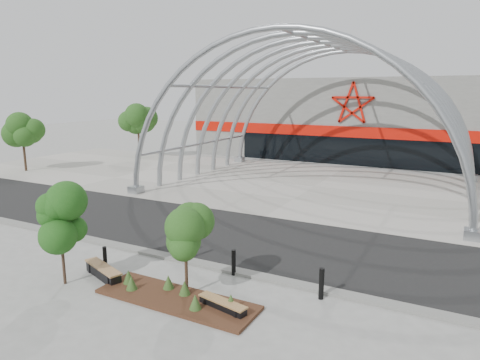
{
  "coord_description": "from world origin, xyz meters",
  "views": [
    {
      "loc": [
        9.2,
        -13.52,
        6.67
      ],
      "look_at": [
        0.0,
        4.0,
        2.6
      ],
      "focal_mm": 32.0,
      "sensor_mm": 36.0,
      "label": 1
    }
  ],
  "objects_px": {
    "bench_0": "(103,272)",
    "bollard_2": "(179,244)",
    "street_tree_0": "(60,220)",
    "street_tree_1": "(185,229)",
    "bench_1": "(223,306)"
  },
  "relations": [
    {
      "from": "bench_0",
      "to": "bollard_2",
      "type": "distance_m",
      "value": 3.37
    },
    {
      "from": "street_tree_1",
      "to": "bench_1",
      "type": "bearing_deg",
      "value": -15.09
    },
    {
      "from": "street_tree_0",
      "to": "bollard_2",
      "type": "bearing_deg",
      "value": 64.51
    },
    {
      "from": "street_tree_0",
      "to": "bench_0",
      "type": "xyz_separation_m",
      "value": [
        0.85,
        0.99,
        -2.13
      ]
    },
    {
      "from": "bench_0",
      "to": "bollard_2",
      "type": "height_order",
      "value": "bollard_2"
    },
    {
      "from": "street_tree_0",
      "to": "bollard_2",
      "type": "distance_m",
      "value": 4.97
    },
    {
      "from": "bench_0",
      "to": "bollard_2",
      "type": "xyz_separation_m",
      "value": [
        1.13,
        3.16,
        0.24
      ]
    },
    {
      "from": "street_tree_1",
      "to": "bench_0",
      "type": "distance_m",
      "value": 4.06
    },
    {
      "from": "street_tree_1",
      "to": "bench_1",
      "type": "xyz_separation_m",
      "value": [
        1.64,
        -0.44,
        -2.13
      ]
    },
    {
      "from": "street_tree_0",
      "to": "street_tree_1",
      "type": "bearing_deg",
      "value": 17.15
    },
    {
      "from": "street_tree_1",
      "to": "bollard_2",
      "type": "xyz_separation_m",
      "value": [
        -2.33,
        2.83,
        -1.85
      ]
    },
    {
      "from": "bench_0",
      "to": "bench_1",
      "type": "bearing_deg",
      "value": -1.21
    },
    {
      "from": "bench_0",
      "to": "bollard_2",
      "type": "relative_size",
      "value": 2.36
    },
    {
      "from": "street_tree_0",
      "to": "bollard_2",
      "type": "height_order",
      "value": "street_tree_0"
    },
    {
      "from": "bench_1",
      "to": "bench_0",
      "type": "bearing_deg",
      "value": 178.79
    }
  ]
}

